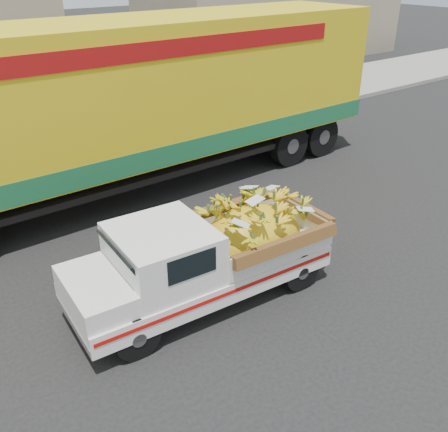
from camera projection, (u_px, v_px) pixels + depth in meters
ground at (277, 256)px, 9.22m from camera, size 100.00×100.00×0.00m
curb at (115, 153)px, 13.87m from camera, size 60.00×0.25×0.15m
sidewalk at (84, 134)px, 15.35m from camera, size 60.00×4.00×0.14m
pickup_truck at (219, 251)px, 7.89m from camera, size 4.25×1.81×1.46m
semi_trailer at (150, 98)px, 11.12m from camera, size 12.01×2.63×3.80m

